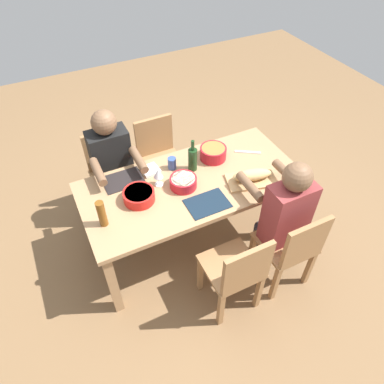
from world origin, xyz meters
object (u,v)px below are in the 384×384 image
Objects in this scene: chair_far_center at (159,155)px; cutting_board at (251,180)px; wine_glass at (158,174)px; wine_bottle at (193,159)px; beer_bottle at (102,214)px; cup_far_center at (172,163)px; napkin_stack at (150,170)px; bread_loaf at (252,175)px; serving_bowl_pasta at (183,182)px; serving_bowl_fruit at (213,152)px; diner_far_left at (113,163)px; serving_bowl_greens at (139,195)px; chair_near_center at (237,271)px; chair_near_right at (292,247)px; dining_table at (192,190)px; chair_far_left at (111,169)px; diner_near_right at (283,212)px.

chair_far_center is 2.12× the size of cutting_board.
wine_bottle is at bearing 9.49° from wine_glass.
wine_bottle reaches higher than beer_bottle.
wine_glass is 0.23m from cup_far_center.
beer_bottle is at bearing -142.26° from napkin_stack.
serving_bowl_pasta is at bearing 160.24° from bread_loaf.
wine_glass is (-0.69, 0.29, 0.11)m from cutting_board.
napkin_stack is at bearing 172.13° from serving_bowl_fruit.
diner_far_left reaches higher than serving_bowl_greens.
wine_glass reaches higher than serving_bowl_greens.
chair_near_center and serving_bowl_fruit have the same top height.
chair_near_center is 2.93× the size of wine_bottle.
serving_bowl_greens is at bearing -164.29° from wine_bottle.
beer_bottle is at bearing 176.17° from bread_loaf.
napkin_stack is (-0.25, 1.02, 0.27)m from chair_near_center.
cup_far_center is (-0.07, -0.52, 0.31)m from chair_far_center.
serving_bowl_greens is 0.34m from napkin_stack.
serving_bowl_pasta is (-0.58, 0.74, 0.31)m from chair_near_right.
serving_bowl_pasta is at bearing 8.94° from beer_bottle.
cup_far_center is at bearing -38.30° from diner_far_left.
diner_far_left is 0.58m from serving_bowl_greens.
chair_far_center is 3.51× the size of serving_bowl_greens.
chair_far_center is 0.60m from napkin_stack.
dining_table is at bearing 155.74° from bread_loaf.
chair_far_center reaches higher than napkin_stack.
cup_far_center is at bearing 94.24° from chair_near_center.
diner_far_left is 7.23× the size of wine_glass.
serving_bowl_fruit is 0.23m from wine_bottle.
serving_bowl_fruit is 0.57× the size of cutting_board.
cutting_board is 2.86× the size of napkin_stack.
wine_glass reaches higher than chair_far_left.
bread_loaf is 1.45× the size of beer_bottle.
bread_loaf is 0.75m from wine_glass.
chair_far_left reaches higher than napkin_stack.
diner_far_left reaches higher than chair_far_left.
cup_far_center is at bearing 38.36° from wine_glass.
diner_far_left is (-0.00, -0.18, 0.21)m from chair_far_left.
diner_near_right reaches higher than serving_bowl_greens.
chair_near_right reaches higher than cup_far_center.
diner_near_right is at bearing -48.80° from dining_table.
serving_bowl_fruit is 1.63× the size of napkin_stack.
diner_near_right reaches higher than napkin_stack.
chair_near_right is at bearing -59.94° from cup_far_center.
dining_table is at bearing 131.20° from diner_near_right.
napkin_stack is at bearing 91.15° from wine_glass.
cup_far_center is (-0.57, 0.98, 0.31)m from chair_near_right.
cup_far_center reaches higher than napkin_stack.
cutting_board is at bearing -65.11° from chair_far_center.
chair_near_center is 0.71× the size of diner_far_left.
chair_near_center is 1.03m from cup_far_center.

